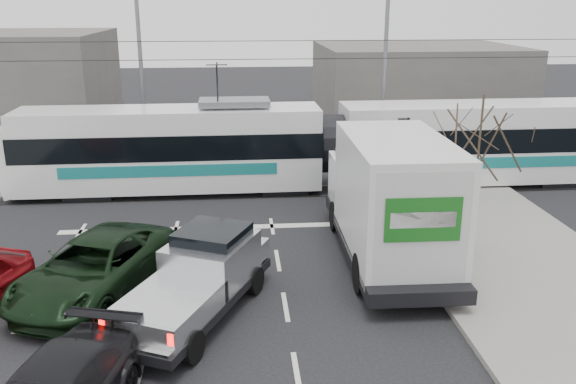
{
  "coord_description": "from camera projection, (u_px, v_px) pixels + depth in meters",
  "views": [
    {
      "loc": [
        0.54,
        -14.35,
        7.75
      ],
      "look_at": [
        2.14,
        4.33,
        1.8
      ],
      "focal_mm": 38.0,
      "sensor_mm": 36.0,
      "label": 1
    }
  ],
  "objects": [
    {
      "name": "ground",
      "position": [
        221.0,
        309.0,
        15.93
      ],
      "size": [
        120.0,
        120.0,
        0.0
      ],
      "primitive_type": "plane",
      "color": "black",
      "rests_on": "ground"
    },
    {
      "name": "sidewalk_right",
      "position": [
        551.0,
        293.0,
        16.64
      ],
      "size": [
        6.0,
        60.0,
        0.15
      ],
      "primitive_type": "cube",
      "color": "gray",
      "rests_on": "ground"
    },
    {
      "name": "rails",
      "position": [
        226.0,
        193.0,
        25.43
      ],
      "size": [
        60.0,
        1.6,
        0.03
      ],
      "primitive_type": "cube",
      "color": "#33302D",
      "rests_on": "ground"
    },
    {
      "name": "building_right",
      "position": [
        415.0,
        85.0,
        38.94
      ],
      "size": [
        12.0,
        10.0,
        5.0
      ],
      "primitive_type": "cube",
      "color": "#645E5A",
      "rests_on": "ground"
    },
    {
      "name": "bare_tree",
      "position": [
        480.0,
        141.0,
        17.78
      ],
      "size": [
        2.4,
        2.4,
        5.0
      ],
      "color": "#47382B",
      "rests_on": "ground"
    },
    {
      "name": "traffic_signal",
      "position": [
        403.0,
        146.0,
        21.8
      ],
      "size": [
        0.44,
        0.44,
        3.6
      ],
      "color": "black",
      "rests_on": "ground"
    },
    {
      "name": "street_lamp_near",
      "position": [
        381.0,
        59.0,
        28.28
      ],
      "size": [
        2.38,
        0.25,
        9.0
      ],
      "color": "slate",
      "rests_on": "ground"
    },
    {
      "name": "street_lamp_far",
      "position": [
        136.0,
        57.0,
        29.24
      ],
      "size": [
        2.38,
        0.25,
        9.0
      ],
      "color": "slate",
      "rests_on": "ground"
    },
    {
      "name": "catenary",
      "position": [
        223.0,
        101.0,
        24.26
      ],
      "size": [
        60.0,
        0.2,
        7.0
      ],
      "color": "black",
      "rests_on": "ground"
    },
    {
      "name": "tram",
      "position": [
        329.0,
        145.0,
        25.75
      ],
      "size": [
        25.72,
        2.86,
        5.25
      ],
      "rotation": [
        0.0,
        0.0,
        0.01
      ],
      "color": "white",
      "rests_on": "ground"
    },
    {
      "name": "silver_pickup",
      "position": [
        201.0,
        276.0,
        15.52
      ],
      "size": [
        4.07,
        5.89,
        2.04
      ],
      "rotation": [
        0.0,
        0.0,
        -0.43
      ],
      "color": "black",
      "rests_on": "ground"
    },
    {
      "name": "box_truck",
      "position": [
        390.0,
        200.0,
        18.37
      ],
      "size": [
        2.85,
        8.04,
        4.0
      ],
      "rotation": [
        0.0,
        0.0,
        -0.01
      ],
      "color": "black",
      "rests_on": "ground"
    },
    {
      "name": "navy_pickup",
      "position": [
        371.0,
        182.0,
        23.02
      ],
      "size": [
        2.75,
        5.76,
        2.33
      ],
      "rotation": [
        0.0,
        0.0,
        -0.14
      ],
      "color": "black",
      "rests_on": "ground"
    },
    {
      "name": "green_car",
      "position": [
        95.0,
        267.0,
        16.55
      ],
      "size": [
        4.41,
        6.24,
        1.58
      ],
      "primitive_type": "imported",
      "rotation": [
        0.0,
        0.0,
        -0.35
      ],
      "color": "black",
      "rests_on": "ground"
    }
  ]
}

